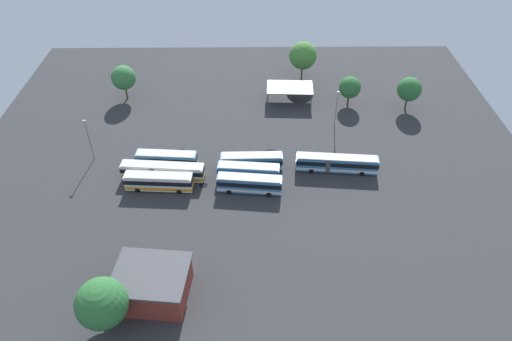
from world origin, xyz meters
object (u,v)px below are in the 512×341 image
(bus_row0_slot2, at_px, (167,159))
(lamp_post_mid_lot, at_px, (89,138))
(bus_row1_slot2, at_px, (252,161))
(depot_building, at_px, (152,284))
(maintenance_shelter, at_px, (290,88))
(bus_row1_slot1, at_px, (248,172))
(tree_northwest, at_px, (350,87))
(bus_row1_slot0, at_px, (250,184))
(tree_east_edge, at_px, (102,303))
(lamp_post_by_building, at_px, (336,107))
(tree_northeast, at_px, (303,56))
(bus_row0_slot0, at_px, (159,181))
(bus_row2_slot2, at_px, (337,163))
(tree_south_edge, at_px, (123,78))
(tree_north_edge, at_px, (409,89))
(bus_row0_slot1, at_px, (163,171))

(bus_row0_slot2, distance_m, lamp_post_mid_lot, 15.62)
(bus_row1_slot2, xyz_separation_m, depot_building, (-14.47, -29.28, 0.78))
(maintenance_shelter, bearing_deg, bus_row1_slot2, -109.59)
(bus_row1_slot1, xyz_separation_m, tree_northwest, (23.26, 26.79, 2.66))
(lamp_post_mid_lot, bearing_deg, bus_row1_slot0, -17.72)
(bus_row0_slot2, distance_m, bus_row1_slot1, 16.43)
(lamp_post_mid_lot, distance_m, tree_east_edge, 39.53)
(lamp_post_by_building, bearing_deg, bus_row0_slot2, -157.61)
(lamp_post_mid_lot, relative_size, tree_northeast, 0.98)
(lamp_post_by_building, bearing_deg, bus_row0_slot0, -149.47)
(bus_row1_slot1, bearing_deg, lamp_post_by_building, 44.10)
(bus_row1_slot0, bearing_deg, lamp_post_by_building, 49.14)
(lamp_post_by_building, bearing_deg, tree_northeast, 104.10)
(depot_building, distance_m, lamp_post_by_building, 55.28)
(bus_row0_slot2, bearing_deg, bus_row1_slot2, -2.73)
(bus_row0_slot0, height_order, bus_row2_slot2, same)
(lamp_post_by_building, distance_m, tree_east_edge, 62.60)
(bus_row0_slot2, xyz_separation_m, depot_building, (2.08, -30.07, 0.78))
(lamp_post_by_building, height_order, tree_south_edge, tree_south_edge)
(tree_south_edge, bearing_deg, maintenance_shelter, -2.17)
(bus_row0_slot2, bearing_deg, bus_row1_slot1, -14.04)
(tree_north_edge, bearing_deg, tree_east_edge, -134.91)
(lamp_post_by_building, distance_m, tree_northeast, 22.26)
(tree_south_edge, distance_m, tree_north_edge, 65.49)
(depot_building, bearing_deg, tree_east_edge, -137.31)
(bus_row0_slot1, distance_m, bus_row2_slot2, 33.28)
(lamp_post_mid_lot, height_order, tree_northeast, tree_northeast)
(bus_row1_slot2, distance_m, lamp_post_mid_lot, 31.95)
(bus_row0_slot0, height_order, tree_north_edge, tree_north_edge)
(bus_row0_slot0, bearing_deg, lamp_post_mid_lot, 147.66)
(bus_row2_slot2, height_order, tree_northwest, tree_northwest)
(depot_building, height_order, tree_south_edge, tree_south_edge)
(tree_east_edge, xyz_separation_m, tree_north_edge, (55.56, 55.73, -0.19))
(bus_row0_slot0, relative_size, tree_northwest, 1.81)
(depot_building, distance_m, tree_south_edge, 58.26)
(depot_building, xyz_separation_m, maintenance_shelter, (23.52, 54.71, 0.89))
(bus_row0_slot0, bearing_deg, bus_row1_slot1, 8.74)
(lamp_post_by_building, distance_m, tree_north_edge, 18.36)
(depot_building, bearing_deg, bus_row1_slot2, 63.70)
(lamp_post_mid_lot, xyz_separation_m, tree_south_edge, (1.94, 23.46, 0.46))
(bus_row1_slot2, bearing_deg, bus_row0_slot1, -170.77)
(bus_row1_slot2, relative_size, tree_east_edge, 1.35)
(tree_north_edge, xyz_separation_m, tree_northeast, (-22.68, 15.32, 0.87))
(lamp_post_mid_lot, bearing_deg, lamp_post_by_building, 13.22)
(bus_row1_slot2, height_order, tree_northwest, tree_northwest)
(bus_row2_slot2, distance_m, depot_building, 41.99)
(tree_east_edge, xyz_separation_m, tree_northeast, (32.89, 71.05, 0.68))
(bus_row1_slot2, relative_size, lamp_post_by_building, 1.44)
(depot_building, distance_m, lamp_post_mid_lot, 37.01)
(bus_row0_slot1, bearing_deg, maintenance_shelter, 47.40)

